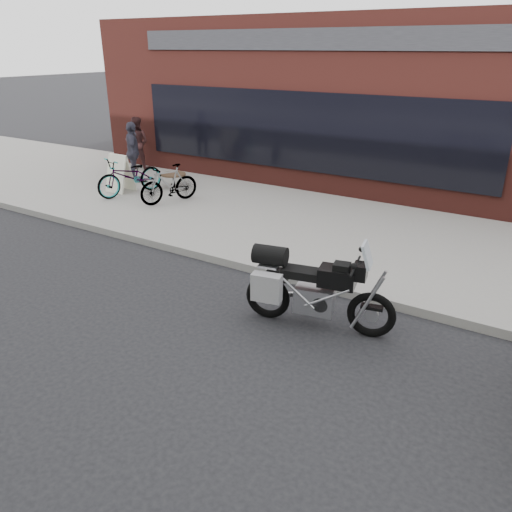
{
  "coord_description": "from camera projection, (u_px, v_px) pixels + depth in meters",
  "views": [
    {
      "loc": [
        3.96,
        -2.84,
        3.76
      ],
      "look_at": [
        0.35,
        3.01,
        0.85
      ],
      "focal_mm": 35.0,
      "sensor_mm": 36.0,
      "label": 1
    }
  ],
  "objects": [
    {
      "name": "ground",
      "position": [
        89.0,
        408.0,
        5.61
      ],
      "size": [
        120.0,
        120.0,
        0.0
      ],
      "primitive_type": "plane",
      "color": "black",
      "rests_on": "ground"
    },
    {
      "name": "near_sidewalk",
      "position": [
        337.0,
        225.0,
        11.06
      ],
      "size": [
        44.0,
        6.0,
        0.15
      ],
      "primitive_type": "cube",
      "color": "gray",
      "rests_on": "ground"
    },
    {
      "name": "storefront",
      "position": [
        368.0,
        95.0,
        16.66
      ],
      "size": [
        14.0,
        10.07,
        4.5
      ],
      "color": "#5D241E",
      "rests_on": "ground"
    },
    {
      "name": "motorcycle",
      "position": [
        308.0,
        288.0,
        7.04
      ],
      "size": [
        2.17,
        0.96,
        1.38
      ],
      "rotation": [
        0.0,
        0.0,
        0.19
      ],
      "color": "black",
      "rests_on": "ground"
    },
    {
      "name": "bicycle_front",
      "position": [
        130.0,
        176.0,
        12.92
      ],
      "size": [
        1.1,
        1.98,
        0.98
      ],
      "primitive_type": "imported",
      "rotation": [
        0.0,
        0.0,
        -0.25
      ],
      "color": "gray",
      "rests_on": "near_sidewalk"
    },
    {
      "name": "bicycle_rear",
      "position": [
        169.0,
        184.0,
        12.28
      ],
      "size": [
        0.97,
        1.61,
        0.93
      ],
      "primitive_type": "imported",
      "rotation": [
        0.0,
        0.0,
        -0.37
      ],
      "color": "gray",
      "rests_on": "near_sidewalk"
    },
    {
      "name": "sandwich_sign",
      "position": [
        120.0,
        173.0,
        13.21
      ],
      "size": [
        0.62,
        0.57,
        0.99
      ],
      "rotation": [
        0.0,
        0.0,
        -0.01
      ],
      "color": "white",
      "rests_on": "near_sidewalk"
    },
    {
      "name": "cafe_table",
      "position": [
        173.0,
        175.0,
        13.61
      ],
      "size": [
        0.68,
        0.68,
        0.39
      ],
      "color": "black",
      "rests_on": "near_sidewalk"
    },
    {
      "name": "cafe_patron_left",
      "position": [
        137.0,
        143.0,
        15.6
      ],
      "size": [
        0.94,
        0.84,
        1.6
      ],
      "primitive_type": "imported",
      "rotation": [
        0.0,
        0.0,
        3.51
      ],
      "color": "#432424",
      "rests_on": "near_sidewalk"
    },
    {
      "name": "cafe_patron_right",
      "position": [
        133.0,
        152.0,
        14.04
      ],
      "size": [
        0.99,
        0.98,
        1.68
      ],
      "primitive_type": "imported",
      "rotation": [
        0.0,
        0.0,
        2.36
      ],
      "color": "#3F3E4F",
      "rests_on": "near_sidewalk"
    }
  ]
}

